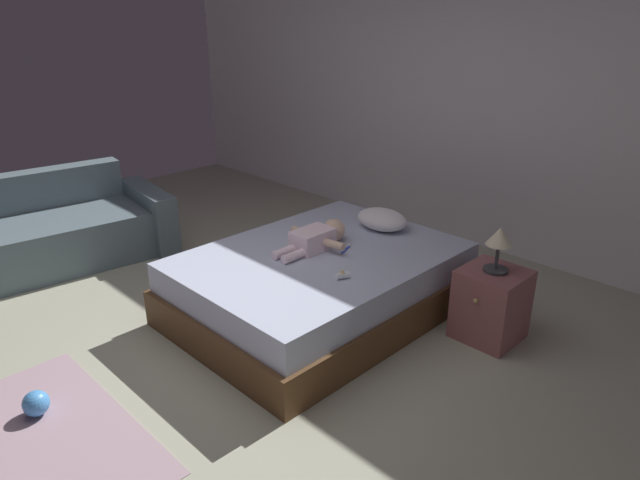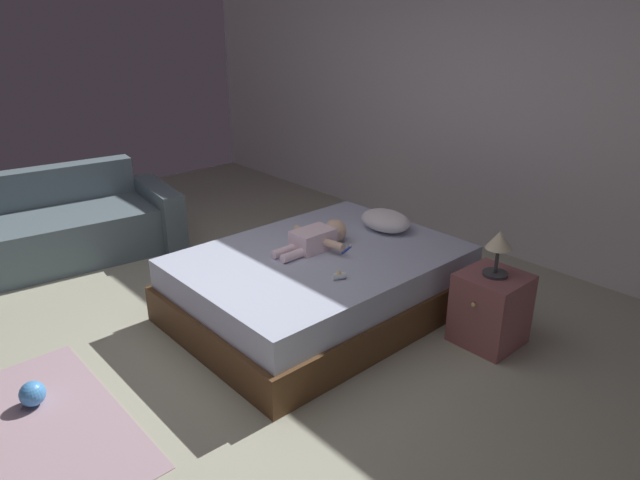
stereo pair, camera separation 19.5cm
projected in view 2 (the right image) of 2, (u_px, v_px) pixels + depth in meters
name	position (u px, v px, depth m)	size (l,w,h in m)	color
ground_plane	(199.00, 353.00, 3.72)	(8.00, 8.00, 0.00)	#A4A48E
wall_behind_bed	(482.00, 92.00, 5.04)	(8.00, 0.12, 2.81)	silver
bed	(320.00, 283.00, 4.15)	(1.48, 2.02, 0.48)	brown
pillow	(385.00, 220.00, 4.45)	(0.43, 0.31, 0.16)	white
baby	(318.00, 238.00, 4.13)	(0.51, 0.63, 0.17)	white
toothbrush	(347.00, 249.00, 4.10)	(0.06, 0.14, 0.02)	blue
couch	(61.00, 229.00, 5.06)	(1.22, 2.02, 0.76)	slate
nightstand	(490.00, 309.00, 3.77)	(0.40, 0.43, 0.49)	#8B4F50
lamp	(499.00, 245.00, 3.60)	(0.17, 0.17, 0.31)	#333338
rug	(37.00, 431.00, 3.03)	(1.46, 0.85, 0.01)	#AC8D99
toy_ball	(32.00, 394.00, 3.21)	(0.14, 0.14, 0.14)	#4793E0
baby_bottle	(339.00, 276.00, 3.66)	(0.07, 0.10, 0.07)	white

